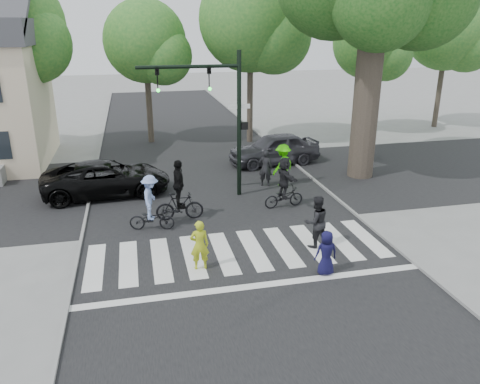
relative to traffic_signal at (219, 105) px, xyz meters
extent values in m
plane|color=gray|center=(-0.35, -6.20, -3.90)|extent=(120.00, 120.00, 0.00)
cube|color=black|center=(-0.35, -1.20, -3.90)|extent=(10.00, 70.00, 0.01)
cube|color=black|center=(-0.35, 1.80, -3.89)|extent=(70.00, 10.00, 0.01)
cube|color=gray|center=(-5.40, -1.20, -3.85)|extent=(0.10, 70.00, 0.10)
cube|color=gray|center=(4.70, -1.20, -3.85)|extent=(0.10, 70.00, 0.10)
cube|color=silver|center=(-4.85, -5.20, -3.89)|extent=(0.55, 3.00, 0.01)
cube|color=silver|center=(-3.85, -5.20, -3.89)|extent=(0.55, 3.00, 0.01)
cube|color=silver|center=(-2.85, -5.20, -3.89)|extent=(0.55, 3.00, 0.01)
cube|color=silver|center=(-1.85, -5.20, -3.89)|extent=(0.55, 3.00, 0.01)
cube|color=silver|center=(-0.85, -5.20, -3.89)|extent=(0.55, 3.00, 0.01)
cube|color=silver|center=(0.15, -5.20, -3.89)|extent=(0.55, 3.00, 0.01)
cube|color=silver|center=(1.15, -5.20, -3.89)|extent=(0.55, 3.00, 0.01)
cube|color=silver|center=(2.15, -5.20, -3.89)|extent=(0.55, 3.00, 0.01)
cube|color=silver|center=(3.15, -5.20, -3.89)|extent=(0.55, 3.00, 0.01)
cube|color=silver|center=(4.15, -5.20, -3.89)|extent=(0.55, 3.00, 0.01)
cube|color=silver|center=(-0.35, -7.40, -3.89)|extent=(10.00, 0.30, 0.01)
cylinder|color=black|center=(0.85, 0.00, -0.90)|extent=(0.18, 0.18, 6.00)
cylinder|color=black|center=(-1.15, 0.00, 1.50)|extent=(4.00, 0.14, 0.14)
imported|color=black|center=(-0.35, 0.00, 1.05)|extent=(0.16, 0.20, 1.00)
sphere|color=#19E533|center=(-0.35, -0.12, 0.65)|extent=(0.14, 0.14, 0.14)
imported|color=black|center=(-2.35, 0.00, 1.05)|extent=(0.16, 0.20, 1.00)
sphere|color=#19E533|center=(-2.35, -0.12, 0.65)|extent=(0.14, 0.14, 0.14)
cube|color=black|center=(1.07, 0.00, -0.90)|extent=(0.28, 0.18, 0.30)
cube|color=#FF660C|center=(1.18, 0.00, -0.90)|extent=(0.02, 0.14, 0.20)
cube|color=white|center=(0.85, 0.00, -0.10)|extent=(0.90, 0.04, 0.18)
cylinder|color=brown|center=(7.15, 1.30, -0.40)|extent=(1.20, 1.20, 7.00)
cylinder|color=brown|center=(7.45, 1.10, 2.60)|extent=(1.29, 1.74, 2.93)
sphere|color=#114814|center=(6.65, -0.10, 3.90)|extent=(4.00, 4.00, 4.00)
cylinder|color=brown|center=(-9.35, 9.50, -0.68)|extent=(0.36, 0.36, 6.44)
sphere|color=#276E28|center=(-9.35, 9.50, 3.00)|extent=(5.80, 5.80, 5.80)
sphere|color=#276E28|center=(-8.19, 8.63, 2.08)|extent=(4.06, 4.06, 4.06)
cylinder|color=brown|center=(-2.35, 10.60, -1.10)|extent=(0.36, 0.36, 5.60)
sphere|color=#276E28|center=(-2.35, 10.60, 2.10)|extent=(4.80, 4.80, 4.80)
sphere|color=#276E28|center=(-1.39, 9.88, 1.30)|extent=(3.36, 3.36, 3.36)
cylinder|color=brown|center=(3.65, 9.30, -0.54)|extent=(0.36, 0.36, 6.72)
sphere|color=#276E28|center=(3.65, 9.30, 3.30)|extent=(6.00, 6.00, 6.00)
sphere|color=#276E28|center=(4.85, 8.40, 2.34)|extent=(4.20, 4.20, 4.20)
cylinder|color=brown|center=(11.65, 10.10, -1.17)|extent=(0.36, 0.36, 5.46)
sphere|color=#276E28|center=(11.65, 10.10, 1.95)|extent=(4.60, 4.60, 4.60)
sphere|color=#276E28|center=(12.57, 9.41, 1.17)|extent=(3.22, 3.22, 3.22)
cylinder|color=brown|center=(17.65, 10.70, -0.82)|extent=(0.36, 0.36, 6.16)
sphere|color=#276E28|center=(17.65, 10.70, 2.70)|extent=(5.40, 5.40, 5.40)
sphere|color=#276E28|center=(18.73, 9.89, 1.82)|extent=(3.78, 3.78, 3.78)
imported|color=#B1C01F|center=(-1.74, -6.04, -3.12)|extent=(0.57, 0.38, 1.56)
imported|color=#110F37|center=(1.80, -7.17, -3.22)|extent=(0.68, 0.46, 1.35)
imported|color=black|center=(2.18, -5.40, -3.02)|extent=(0.95, 0.80, 1.76)
imported|color=black|center=(-2.99, -2.84, -3.48)|extent=(1.68, 0.87, 0.84)
imported|color=#809AD8|center=(-2.99, -2.84, -2.68)|extent=(0.79, 1.14, 1.61)
imported|color=black|center=(-1.93, -2.15, -3.37)|extent=(1.80, 0.59, 1.07)
imported|color=black|center=(-1.93, -2.15, -2.50)|extent=(0.50, 1.10, 1.84)
imported|color=black|center=(2.27, -1.80, -3.47)|extent=(1.68, 0.74, 0.86)
imported|color=black|center=(2.27, -1.80, -2.65)|extent=(0.64, 1.56, 1.64)
imported|color=black|center=(-4.67, 1.27, -3.16)|extent=(5.49, 2.84, 1.48)
imported|color=#38373E|center=(3.68, 4.22, -3.09)|extent=(4.96, 2.52, 1.62)
imported|color=#3FE507|center=(3.05, 0.80, -2.95)|extent=(1.41, 1.28, 1.90)
imported|color=black|center=(2.26, 0.88, -3.05)|extent=(0.73, 0.63, 1.69)
camera|label=1|loc=(-3.37, -18.47, 3.04)|focal=35.00mm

